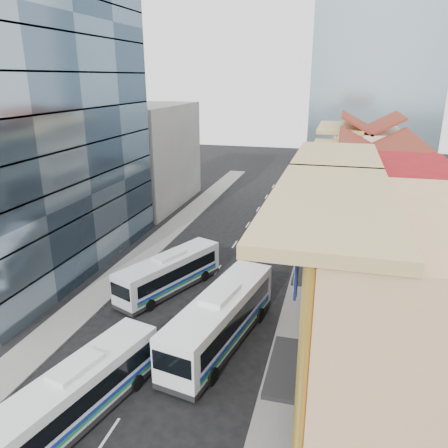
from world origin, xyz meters
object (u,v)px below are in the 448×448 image
(shophouse_tan, at_px, (402,331))
(office_tower, at_px, (23,108))
(bus_left_near, at_px, (79,391))
(bus_right, at_px, (221,318))
(bus_left_far, at_px, (169,272))

(shophouse_tan, bearing_deg, office_tower, 155.70)
(bus_left_near, bearing_deg, bus_right, 71.57)
(bus_left_near, height_order, bus_left_far, bus_left_far)
(office_tower, xyz_separation_m, bus_right, (20.47, -8.63, -12.99))
(bus_left_far, xyz_separation_m, bus_right, (6.35, -6.56, 0.29))
(bus_right, bearing_deg, bus_left_far, 144.77)
(bus_right, bearing_deg, office_tower, 167.88)
(shophouse_tan, xyz_separation_m, bus_left_far, (-16.88, 11.93, -4.28))
(office_tower, relative_size, bus_left_near, 2.80)
(shophouse_tan, bearing_deg, bus_left_far, 144.74)
(office_tower, xyz_separation_m, bus_left_far, (14.12, -2.07, -13.28))
(bus_left_near, bearing_deg, shophouse_tan, 25.46)
(office_tower, distance_m, bus_left_near, 26.49)
(office_tower, bearing_deg, bus_right, -22.87)
(shophouse_tan, height_order, office_tower, office_tower)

